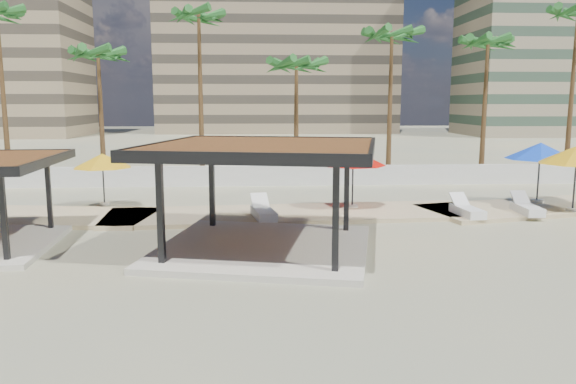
% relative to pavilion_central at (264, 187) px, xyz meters
% --- Properties ---
extents(ground, '(200.00, 200.00, 0.00)m').
position_rel_pavilion_central_xyz_m(ground, '(-0.70, -1.26, -2.16)').
color(ground, tan).
rests_on(ground, ground).
extents(promenade, '(44.45, 7.97, 0.24)m').
position_rel_pavilion_central_xyz_m(promenade, '(1.30, 6.41, -2.10)').
color(promenade, '#C6B284').
rests_on(promenade, ground).
extents(boundary_wall, '(56.00, 0.30, 1.20)m').
position_rel_pavilion_central_xyz_m(boundary_wall, '(-0.70, 14.74, -1.56)').
color(boundary_wall, silver).
rests_on(boundary_wall, ground).
extents(building_mid, '(38.00, 16.00, 30.40)m').
position_rel_pavilion_central_xyz_m(building_mid, '(3.30, 76.74, 12.11)').
color(building_mid, '#847259').
rests_on(building_mid, ground).
extents(pavilion_central, '(8.52, 8.52, 3.62)m').
position_rel_pavilion_central_xyz_m(pavilion_central, '(0.00, 0.00, 0.00)').
color(pavilion_central, beige).
rests_on(pavilion_central, ground).
extents(umbrella_b, '(3.10, 3.10, 2.41)m').
position_rel_pavilion_central_xyz_m(umbrella_b, '(-7.36, 7.94, 0.09)').
color(umbrella_b, beige).
rests_on(umbrella_b, promenade).
extents(umbrella_c, '(3.50, 3.50, 2.65)m').
position_rel_pavilion_central_xyz_m(umbrella_c, '(4.12, 6.66, 0.30)').
color(umbrella_c, beige).
rests_on(umbrella_c, promenade).
extents(umbrella_d, '(4.27, 4.27, 2.87)m').
position_rel_pavilion_central_xyz_m(umbrella_d, '(13.19, 7.43, 0.48)').
color(umbrella_d, beige).
rests_on(umbrella_d, promenade).
extents(lounger_b, '(1.13, 2.40, 0.87)m').
position_rel_pavilion_central_xyz_m(lounger_b, '(0.03, 4.60, -1.77)').
color(lounger_b, white).
rests_on(lounger_b, promenade).
extents(lounger_c, '(0.91, 2.25, 0.83)m').
position_rel_pavilion_central_xyz_m(lounger_c, '(8.68, 4.59, -1.78)').
color(lounger_c, white).
rests_on(lounger_c, promenade).
extents(lounger_d, '(0.84, 2.23, 0.83)m').
position_rel_pavilion_central_xyz_m(lounger_d, '(11.45, 4.91, -1.78)').
color(lounger_d, white).
rests_on(lounger_d, promenade).
extents(palm_c, '(3.00, 3.00, 8.61)m').
position_rel_pavilion_central_xyz_m(palm_c, '(-9.70, 16.84, 5.33)').
color(palm_c, brown).
rests_on(palm_c, ground).
extents(palm_d, '(3.00, 3.00, 11.01)m').
position_rel_pavilion_central_xyz_m(palm_d, '(-3.70, 17.64, 7.57)').
color(palm_d, brown).
rests_on(palm_d, ground).
extents(palm_e, '(3.00, 3.00, 8.04)m').
position_rel_pavilion_central_xyz_m(palm_e, '(2.30, 17.14, 4.78)').
color(palm_e, brown).
rests_on(palm_e, ground).
extents(palm_f, '(3.00, 3.00, 9.92)m').
position_rel_pavilion_central_xyz_m(palm_f, '(8.30, 17.34, 6.56)').
color(palm_f, brown).
rests_on(palm_f, ground).
extents(palm_g, '(3.00, 3.00, 9.47)m').
position_rel_pavilion_central_xyz_m(palm_g, '(14.30, 16.94, 6.13)').
color(palm_g, brown).
rests_on(palm_g, ground).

